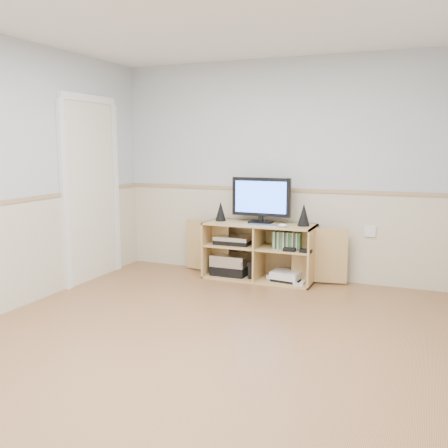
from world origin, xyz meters
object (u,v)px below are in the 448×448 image
Objects in this scene: game_consoles at (286,276)px; monitor at (261,198)px; media_cabinet at (261,250)px; keyboard at (263,225)px.

monitor is at bearing 169.36° from game_consoles.
media_cabinet is 0.42m from game_consoles.
monitor reaches higher than keyboard.
media_cabinet is 4.29× the size of game_consoles.
media_cabinet is 0.39m from keyboard.
keyboard reaches higher than game_consoles.
game_consoles is at bearing 24.28° from keyboard.
media_cabinet is 6.07× the size of keyboard.
monitor is at bearing -90.00° from media_cabinet.
monitor is 1.49× the size of game_consoles.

